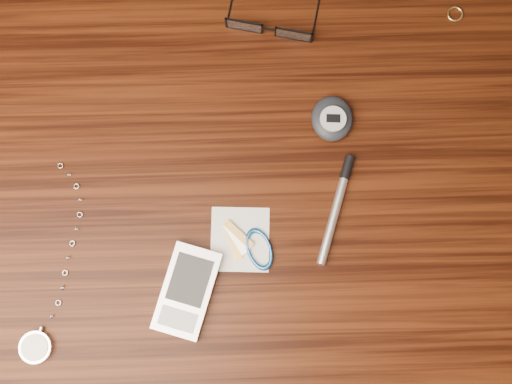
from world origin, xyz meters
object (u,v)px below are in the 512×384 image
eyeglasses (270,26)px  notepad_keys (250,245)px  desk (218,231)px  pocket_watch (37,341)px  silver_pen (338,201)px  pedometer (332,119)px  pda_phone (187,291)px

eyeglasses → notepad_keys: 0.31m
desk → notepad_keys: size_ratio=10.31×
desk → eyeglasses: eyeglasses is taller
pocket_watch → silver_pen: 0.44m
eyeglasses → silver_pen: size_ratio=1.02×
silver_pen → pedometer: bearing=91.7°
eyeglasses → pocket_watch: (-0.32, -0.43, -0.01)m
desk → silver_pen: size_ratio=6.65×
pda_phone → desk: bearing=68.9°
desk → silver_pen: (0.17, 0.02, 0.11)m
pda_phone → pedometer: pedometer is taller
pocket_watch → pedometer: size_ratio=3.91×
pda_phone → silver_pen: size_ratio=0.88×
desk → silver_pen: bearing=8.2°
pedometer → pocket_watch: bearing=-143.9°
notepad_keys → pda_phone: bearing=-144.8°
desk → pocket_watch: bearing=-146.8°
silver_pen → desk: bearing=-171.8°
notepad_keys → silver_pen: size_ratio=0.64×
eyeglasses → pedometer: size_ratio=2.22×
pocket_watch → pda_phone: pda_phone is taller
eyeglasses → pedometer: 0.16m
eyeglasses → pedometer: (0.08, -0.14, -0.00)m
pda_phone → pedometer: size_ratio=1.91×
pedometer → silver_pen: size_ratio=0.46×
pocket_watch → notepad_keys: pocket_watch is taller
pedometer → silver_pen: bearing=-88.3°
desk → pda_phone: 0.15m
pocket_watch → pedometer: (0.40, 0.29, 0.01)m
eyeglasses → pda_phone: 0.39m
pda_phone → notepad_keys: pda_phone is taller
eyeglasses → silver_pen: (0.09, -0.25, -0.01)m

